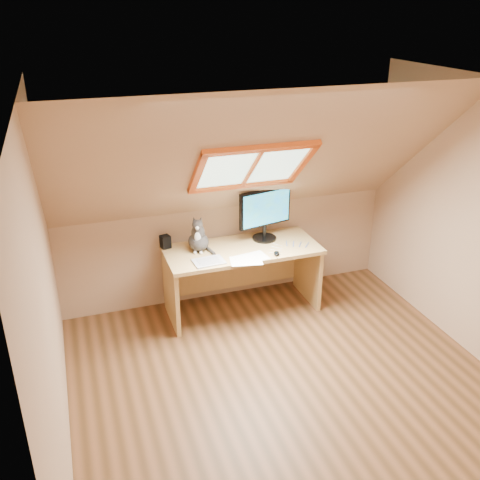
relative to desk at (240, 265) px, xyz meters
name	(u,v)px	position (x,y,z in m)	size (l,w,h in m)	color
ground	(293,393)	(-0.03, -1.45, -0.48)	(3.50, 3.50, 0.00)	brown
room_shell	(307,238)	(-0.03, -1.54, 0.95)	(3.52, 3.52, 2.41)	tan
desk	(240,265)	(0.00, 0.00, 0.00)	(1.53, 0.67, 0.70)	tan
monitor	(265,211)	(0.29, 0.06, 0.52)	(0.57, 0.24, 0.53)	black
cat	(198,238)	(-0.42, 0.02, 0.35)	(0.26, 0.29, 0.37)	#3D3835
desk_speaker	(165,242)	(-0.71, 0.18, 0.28)	(0.09, 0.09, 0.13)	black
graphics_tablet	(209,262)	(-0.40, -0.26, 0.22)	(0.29, 0.21, 0.01)	#B2B2B7
mouse	(277,253)	(0.26, -0.32, 0.23)	(0.05, 0.10, 0.03)	black
papers	(244,260)	(-0.07, -0.33, 0.22)	(0.33, 0.27, 0.00)	white
cables	(289,246)	(0.45, -0.18, 0.22)	(0.51, 0.26, 0.01)	silver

